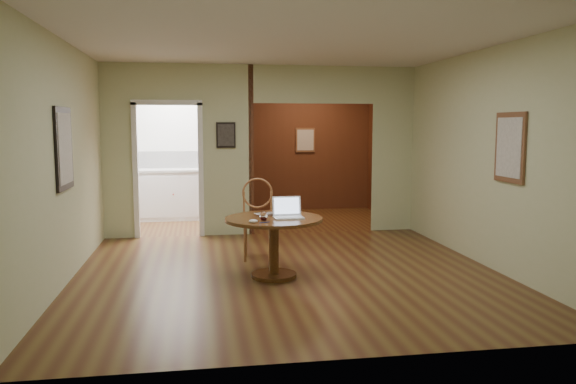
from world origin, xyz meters
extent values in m
plane|color=#472514|center=(0.00, 0.00, 0.00)|extent=(5.00, 5.00, 0.00)
plane|color=silver|center=(0.00, 0.00, 2.70)|extent=(5.00, 5.00, 0.00)
plane|color=beige|center=(0.00, -2.50, 1.35)|extent=(5.00, 0.00, 5.00)
plane|color=beige|center=(-2.50, 0.00, 1.35)|extent=(0.00, 5.00, 5.00)
plane|color=beige|center=(2.50, 0.00, 1.35)|extent=(0.00, 5.00, 5.00)
cube|color=beige|center=(-2.25, 2.50, 1.35)|extent=(0.50, 2.70, 0.04)
cube|color=beige|center=(-0.60, 2.50, 1.35)|extent=(0.80, 2.70, 0.04)
cube|color=beige|center=(2.15, 2.50, 1.35)|extent=(0.70, 2.70, 0.04)
plane|color=silver|center=(-1.35, 4.50, 1.35)|extent=(2.70, 0.00, 2.70)
plane|color=#432413|center=(1.15, 5.00, 1.35)|extent=(2.70, 0.00, 2.70)
cube|color=#432413|center=(-0.20, 3.75, 1.35)|extent=(0.08, 2.50, 2.70)
cube|color=black|center=(-2.48, 0.00, 1.50)|extent=(0.03, 0.70, 0.90)
cube|color=brown|center=(2.48, -0.50, 1.50)|extent=(0.03, 0.60, 0.80)
cube|color=black|center=(-0.60, 2.48, 1.60)|extent=(0.30, 0.03, 0.40)
cube|color=silver|center=(1.15, 4.98, 1.45)|extent=(0.40, 0.03, 0.50)
cube|color=white|center=(-1.35, 4.49, 1.10)|extent=(2.00, 0.02, 0.32)
cylinder|color=brown|center=(-0.19, -0.13, 0.02)|extent=(0.52, 0.52, 0.05)
cylinder|color=brown|center=(-0.19, -0.13, 0.35)|extent=(0.11, 0.11, 0.61)
cylinder|color=brown|center=(-0.19, -0.13, 0.68)|extent=(1.12, 1.12, 0.04)
cylinder|color=brown|center=(-0.28, 0.80, 0.48)|extent=(0.50, 0.50, 0.03)
cylinder|color=brown|center=(-0.46, 0.66, 0.24)|extent=(0.03, 0.03, 0.48)
cylinder|color=brown|center=(-0.15, 0.62, 0.24)|extent=(0.03, 0.03, 0.48)
cylinder|color=brown|center=(-0.42, 0.98, 0.24)|extent=(0.03, 0.03, 0.48)
cylinder|color=brown|center=(-0.11, 0.94, 0.24)|extent=(0.03, 0.03, 0.48)
cylinder|color=brown|center=(-0.45, 0.98, 0.68)|extent=(0.03, 0.03, 0.38)
cylinder|color=brown|center=(-0.09, 0.93, 0.68)|extent=(0.03, 0.03, 0.38)
torus|color=brown|center=(-0.26, 0.97, 0.85)|extent=(0.41, 0.08, 0.41)
cube|color=white|center=(-0.03, -0.21, 0.71)|extent=(0.34, 0.24, 0.02)
cube|color=silver|center=(-0.03, -0.24, 0.72)|extent=(0.29, 0.13, 0.00)
cube|color=white|center=(-0.03, -0.07, 0.83)|extent=(0.33, 0.07, 0.22)
cube|color=#94A2BD|center=(-0.03, -0.08, 0.83)|extent=(0.29, 0.05, 0.18)
imported|color=silver|center=(-0.22, 0.01, 0.71)|extent=(0.37, 0.29, 0.03)
ellipsoid|color=white|center=(-0.46, -0.45, 0.72)|extent=(0.11, 0.07, 0.04)
cylinder|color=navy|center=(-0.34, -0.46, 0.70)|extent=(0.12, 0.05, 0.01)
cube|color=white|center=(-1.35, 4.20, 0.45)|extent=(2.00, 0.55, 0.90)
cube|color=silver|center=(-1.35, 4.20, 0.92)|extent=(2.06, 0.60, 0.04)
sphere|color=#B20C0C|center=(-1.50, 3.91, 0.50)|extent=(0.03, 0.03, 0.03)
sphere|color=#B20C0C|center=(-0.50, 3.91, 0.50)|extent=(0.03, 0.03, 0.03)
ellipsoid|color=#C2B58E|center=(-0.59, 4.20, 1.10)|extent=(0.35, 0.32, 0.32)
camera|label=1|loc=(-1.03, -6.42, 1.75)|focal=35.00mm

